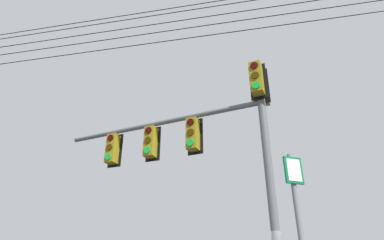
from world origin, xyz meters
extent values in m
cylinder|color=slate|center=(-0.43, 0.17, 3.25)|extent=(0.20, 0.20, 6.50)
cylinder|color=slate|center=(1.37, -2.30, 5.66)|extent=(3.72, 5.03, 0.14)
cube|color=olive|center=(-0.19, 0.35, 6.21)|extent=(0.42, 0.42, 0.90)
cube|color=black|center=(-0.33, 0.25, 6.21)|extent=(0.29, 0.38, 1.04)
cylinder|color=#360503|center=(-0.06, 0.45, 6.51)|extent=(0.14, 0.18, 0.20)
cylinder|color=#3C2703|center=(-0.06, 0.45, 6.21)|extent=(0.14, 0.18, 0.20)
cylinder|color=green|center=(-0.06, 0.45, 5.91)|extent=(0.14, 0.18, 0.20)
cube|color=olive|center=(-0.67, 0.00, 6.21)|extent=(0.42, 0.42, 0.90)
cube|color=black|center=(-0.54, 0.10, 6.21)|extent=(0.29, 0.38, 1.04)
cylinder|color=#360503|center=(-0.81, -0.10, 6.51)|extent=(0.14, 0.18, 0.20)
cylinder|color=#3C2703|center=(-0.81, -0.10, 6.21)|extent=(0.14, 0.18, 0.20)
cylinder|color=green|center=(-0.81, -0.10, 5.91)|extent=(0.14, 0.18, 0.20)
cube|color=olive|center=(0.70, -1.39, 5.11)|extent=(0.42, 0.42, 0.90)
cube|color=black|center=(0.57, -1.49, 5.11)|extent=(0.29, 0.38, 1.04)
cylinder|color=#360503|center=(0.84, -1.29, 5.41)|extent=(0.14, 0.18, 0.20)
cylinder|color=#3C2703|center=(0.84, -1.29, 5.11)|extent=(0.14, 0.18, 0.20)
cylinder|color=green|center=(0.84, -1.29, 4.81)|extent=(0.14, 0.18, 0.20)
cube|color=olive|center=(1.49, -2.46, 5.11)|extent=(0.42, 0.42, 0.90)
cube|color=black|center=(1.35, -2.57, 5.11)|extent=(0.30, 0.37, 1.04)
cylinder|color=#360503|center=(1.62, -2.36, 5.41)|extent=(0.15, 0.18, 0.20)
cylinder|color=#3C2703|center=(1.62, -2.36, 5.11)|extent=(0.15, 0.18, 0.20)
cylinder|color=green|center=(1.62, -2.36, 4.81)|extent=(0.15, 0.18, 0.20)
cube|color=olive|center=(2.27, -3.54, 5.11)|extent=(0.42, 0.42, 0.90)
cube|color=black|center=(2.14, -3.65, 5.11)|extent=(0.30, 0.37, 1.04)
cylinder|color=#360503|center=(2.40, -3.44, 5.41)|extent=(0.15, 0.18, 0.20)
cylinder|color=#3C2703|center=(2.40, -3.44, 5.11)|extent=(0.15, 0.18, 0.20)
cylinder|color=green|center=(2.40, -3.44, 4.81)|extent=(0.15, 0.18, 0.20)
cube|color=#0C7238|center=(1.53, 2.69, 2.86)|extent=(0.26, 0.08, 0.36)
cube|color=white|center=(1.53, 2.70, 2.86)|extent=(0.20, 0.05, 0.30)
cylinder|color=black|center=(0.24, -0.41, 8.09)|extent=(14.80, 12.84, 0.16)
cylinder|color=black|center=(0.24, -0.41, 8.49)|extent=(14.80, 12.84, 0.16)
cylinder|color=black|center=(0.24, -0.41, 8.84)|extent=(14.80, 12.84, 0.16)
cylinder|color=black|center=(0.24, -0.41, 9.21)|extent=(14.80, 12.84, 0.16)
cylinder|color=black|center=(0.24, -0.41, 9.42)|extent=(14.80, 12.84, 0.16)
camera|label=1|loc=(4.72, 5.59, 1.57)|focal=30.31mm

